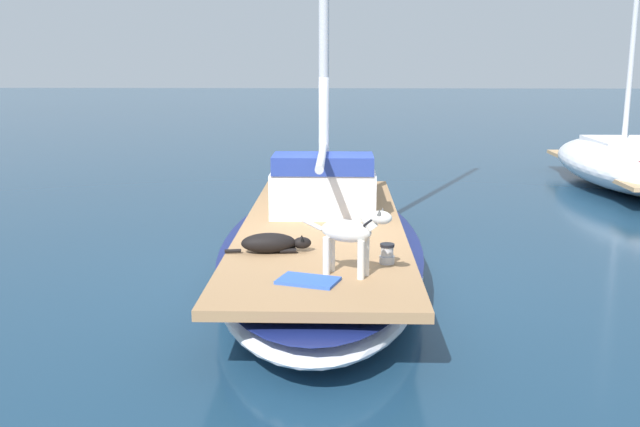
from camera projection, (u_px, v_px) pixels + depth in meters
name	position (u px, v px, depth m)	size (l,w,h in m)	color
ground_plane	(322.00, 273.00, 9.42)	(120.00, 120.00, 0.00)	navy
sailboat_main	(322.00, 248.00, 9.35)	(2.52, 7.24, 0.66)	white
cabin_house	(324.00, 183.00, 10.30)	(1.40, 2.22, 0.84)	silver
dog_black	(272.00, 243.00, 7.88)	(0.95, 0.34, 0.22)	black
dog_white	(351.00, 234.00, 6.97)	(0.90, 0.44, 0.70)	silver
deck_winch	(387.00, 254.00, 7.46)	(0.16, 0.16, 0.21)	#B7B7BC
coiled_rope	(271.00, 241.00, 8.32)	(0.32, 0.32, 0.04)	beige
deck_towel	(308.00, 281.00, 6.85)	(0.56, 0.36, 0.03)	blue
moored_boat_starboard_side	(634.00, 163.00, 15.45)	(2.70, 6.15, 5.59)	white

